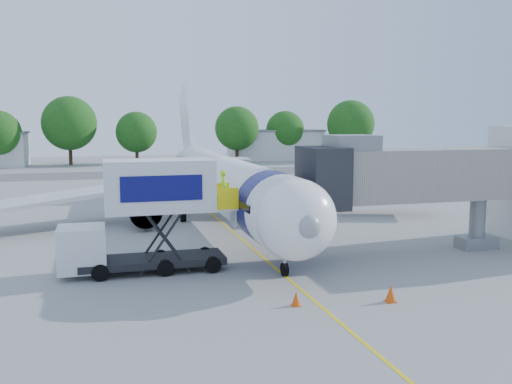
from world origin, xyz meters
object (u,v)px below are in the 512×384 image
object	(u,v)px
aircraft	(223,183)
catering_hiloader	(146,216)
jet_bridge	(409,176)
ground_tug	(311,341)

from	to	relation	value
aircraft	catering_hiloader	size ratio (longest dim) A/B	4.44
aircraft	jet_bridge	bearing A→B (deg)	-54.30
aircraft	ground_tug	xyz separation A→B (m)	(-2.30, -23.14, -2.23)
jet_bridge	catering_hiloader	size ratio (longest dim) A/B	1.64
jet_bridge	aircraft	bearing A→B (deg)	125.70
jet_bridge	catering_hiloader	xyz separation A→B (m)	(-14.26, -0.00, -1.58)
catering_hiloader	ground_tug	world-z (taller)	catering_hiloader
jet_bridge	catering_hiloader	distance (m)	14.34
aircraft	catering_hiloader	bearing A→B (deg)	-119.39
aircraft	ground_tug	size ratio (longest dim) A/B	10.03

